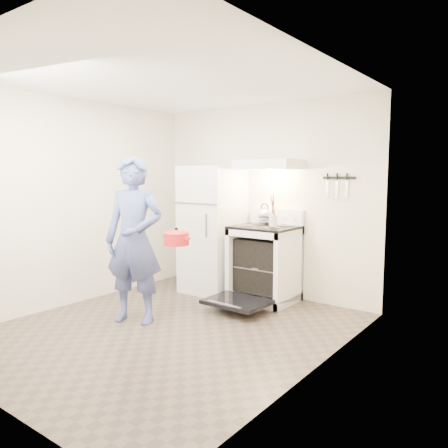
{
  "coord_description": "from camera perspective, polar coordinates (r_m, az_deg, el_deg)",
  "views": [
    {
      "loc": [
        3.07,
        -3.13,
        1.58
      ],
      "look_at": [
        -0.05,
        1.0,
        1.0
      ],
      "focal_mm": 35.0,
      "sensor_mm": 36.0,
      "label": 1
    }
  ],
  "objects": [
    {
      "name": "stove_body",
      "position": [
        5.53,
        5.31,
        -5.33
      ],
      "size": [
        0.76,
        0.65,
        0.92
      ],
      "primitive_type": "cube",
      "color": "white",
      "rests_on": "floor"
    },
    {
      "name": "backsplash",
      "position": [
        5.68,
        6.89,
        0.99
      ],
      "size": [
        0.76,
        0.07,
        0.2
      ],
      "primitive_type": "cube",
      "color": "white",
      "rests_on": "cooktop"
    },
    {
      "name": "oven_rack",
      "position": [
        5.53,
        5.31,
        -5.53
      ],
      "size": [
        0.6,
        0.52,
        0.01
      ],
      "primitive_type": "cube",
      "color": "slate",
      "rests_on": "stove_body"
    },
    {
      "name": "oven_door",
      "position": [
        5.12,
        1.72,
        -10.1
      ],
      "size": [
        0.7,
        0.54,
        0.04
      ],
      "primitive_type": "cube",
      "color": "black",
      "rests_on": "floor"
    },
    {
      "name": "cooktop",
      "position": [
        5.45,
        5.36,
        -0.43
      ],
      "size": [
        0.76,
        0.65,
        0.03
      ],
      "primitive_type": "cube",
      "color": "black",
      "rests_on": "stove_body"
    },
    {
      "name": "floor",
      "position": [
        4.66,
        -7.12,
        -13.48
      ],
      "size": [
        3.6,
        3.6,
        0.0
      ],
      "primitive_type": "plane",
      "color": "#4E4136",
      "rests_on": "ground"
    },
    {
      "name": "tea_kettle",
      "position": [
        5.65,
        5.31,
        1.33
      ],
      "size": [
        0.22,
        0.18,
        0.27
      ],
      "primitive_type": null,
      "color": "silver",
      "rests_on": "cooktop"
    },
    {
      "name": "utensil_jar",
      "position": [
        5.2,
        6.41,
        0.45
      ],
      "size": [
        0.1,
        0.1,
        0.13
      ],
      "primitive_type": "cylinder",
      "rotation": [
        0.0,
        0.0,
        -0.11
      ],
      "color": "silver",
      "rests_on": "cooktop"
    },
    {
      "name": "refrigerator",
      "position": [
        5.9,
        -1.48,
        -0.72
      ],
      "size": [
        0.7,
        0.7,
        1.7
      ],
      "primitive_type": "cube",
      "color": "white",
      "rests_on": "floor"
    },
    {
      "name": "dutch_oven",
      "position": [
        4.65,
        -6.23,
        -1.99
      ],
      "size": [
        0.34,
        0.27,
        0.23
      ],
      "primitive_type": null,
      "color": "red",
      "rests_on": "person"
    },
    {
      "name": "range_hood",
      "position": [
        5.48,
        5.87,
        7.72
      ],
      "size": [
        0.76,
        0.5,
        0.12
      ],
      "primitive_type": "cube",
      "color": "white",
      "rests_on": "back_wall"
    },
    {
      "name": "pizza_stone",
      "position": [
        5.46,
        5.09,
        -5.54
      ],
      "size": [
        0.37,
        0.37,
        0.02
      ],
      "primitive_type": "cylinder",
      "color": "#926A4A",
      "rests_on": "oven_rack"
    },
    {
      "name": "person",
      "position": [
        4.76,
        -11.66,
        -2.09
      ],
      "size": [
        0.76,
        0.64,
        1.78
      ],
      "primitive_type": "imported",
      "rotation": [
        0.0,
        0.0,
        0.39
      ],
      "color": "#3A427B",
      "rests_on": "floor"
    },
    {
      "name": "knife_strip",
      "position": [
        5.32,
        14.8,
        5.86
      ],
      "size": [
        0.4,
        0.02,
        0.03
      ],
      "primitive_type": "cube",
      "color": "black",
      "rests_on": "back_wall"
    },
    {
      "name": "back_wall",
      "position": [
        5.82,
        5.15,
        3.11
      ],
      "size": [
        3.2,
        0.02,
        2.5
      ],
      "primitive_type": "cube",
      "color": "beige",
      "rests_on": "ground"
    }
  ]
}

